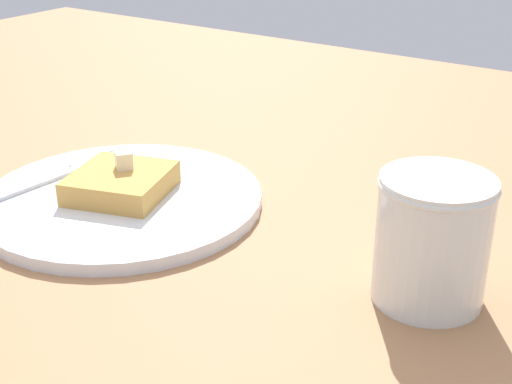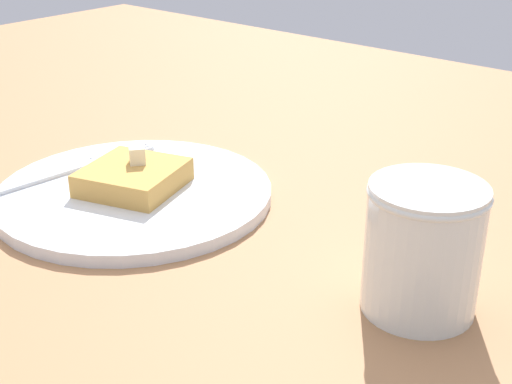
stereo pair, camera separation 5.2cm
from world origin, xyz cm
name	(u,v)px [view 1 (the left image)]	position (x,y,z in cm)	size (l,w,h in cm)	color
table_surface	(16,194)	(0.00, 0.00, 1.16)	(129.65, 129.65, 2.31)	#A17149
plate	(122,199)	(-2.05, 11.68, 2.90)	(23.78, 23.78, 1.07)	silver
toast_slice_center	(121,183)	(-2.05, 11.68, 4.38)	(7.79, 7.65, 2.00)	gold
butter_pat_primary	(124,160)	(-2.91, 11.37, 6.12)	(1.49, 1.34, 1.49)	#F4E9C1
fork	(68,172)	(-2.44, 4.64, 3.56)	(16.06, 2.76, 0.36)	silver
syrup_jar	(432,242)	(-3.04, 38.60, 6.49)	(7.61, 7.61, 8.72)	#371905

